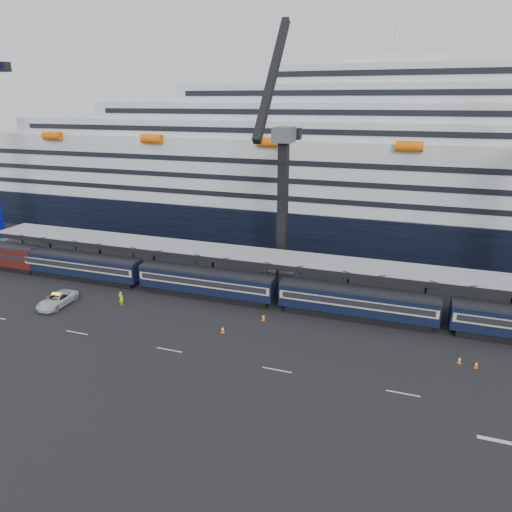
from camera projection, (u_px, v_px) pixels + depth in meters
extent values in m
plane|color=black|center=(426.00, 374.00, 44.61)|extent=(260.00, 260.00, 0.00)
cube|color=beige|center=(77.00, 333.00, 52.50)|extent=(3.00, 0.15, 0.02)
cube|color=beige|center=(169.00, 350.00, 48.88)|extent=(3.00, 0.15, 0.02)
cube|color=beige|center=(277.00, 370.00, 45.25)|extent=(3.00, 0.15, 0.02)
cube|color=beige|center=(403.00, 393.00, 41.63)|extent=(3.00, 0.15, 0.02)
cube|color=beige|center=(494.00, 440.00, 35.92)|extent=(2.50, 0.40, 0.02)
cube|color=black|center=(84.00, 277.00, 67.93)|extent=(17.48, 2.40, 0.90)
cube|color=black|center=(83.00, 265.00, 67.35)|extent=(19.00, 2.80, 2.70)
cube|color=tan|center=(82.00, 263.00, 67.25)|extent=(18.62, 2.92, 1.05)
cube|color=black|center=(82.00, 263.00, 67.23)|extent=(17.86, 2.98, 0.70)
cube|color=black|center=(81.00, 256.00, 66.86)|extent=(19.00, 2.50, 0.35)
cube|color=black|center=(207.00, 294.00, 61.89)|extent=(17.48, 2.40, 0.90)
cube|color=black|center=(206.00, 282.00, 61.30)|extent=(19.00, 2.80, 2.70)
cube|color=tan|center=(206.00, 280.00, 61.21)|extent=(18.62, 2.92, 1.05)
cube|color=black|center=(206.00, 279.00, 61.19)|extent=(17.86, 2.98, 0.70)
cube|color=black|center=(206.00, 271.00, 60.82)|extent=(19.00, 2.50, 0.35)
cube|color=black|center=(356.00, 315.00, 55.84)|extent=(17.48, 2.40, 0.90)
cube|color=black|center=(357.00, 301.00, 55.26)|extent=(19.00, 2.80, 2.70)
cube|color=tan|center=(357.00, 299.00, 55.16)|extent=(18.62, 2.92, 1.05)
cube|color=black|center=(357.00, 299.00, 55.15)|extent=(17.86, 2.98, 0.70)
cube|color=black|center=(358.00, 290.00, 54.77)|extent=(19.00, 2.50, 0.35)
cube|color=black|center=(1.00, 265.00, 72.77)|extent=(14.00, 2.50, 0.90)
cube|color=gray|center=(429.00, 274.00, 55.41)|extent=(130.00, 6.00, 0.25)
cube|color=black|center=(430.00, 285.00, 52.82)|extent=(130.00, 0.25, 0.70)
cube|color=black|center=(428.00, 268.00, 58.19)|extent=(130.00, 0.25, 0.70)
cube|color=black|center=(24.00, 252.00, 71.90)|extent=(0.25, 0.25, 5.40)
cube|color=black|center=(50.00, 242.00, 76.92)|extent=(0.25, 0.25, 5.40)
cube|color=black|center=(76.00, 258.00, 68.88)|extent=(0.25, 0.25, 5.40)
cube|color=black|center=(100.00, 248.00, 73.90)|extent=(0.25, 0.25, 5.40)
cube|color=black|center=(134.00, 266.00, 65.86)|extent=(0.25, 0.25, 5.40)
cube|color=black|center=(154.00, 254.00, 70.88)|extent=(0.25, 0.25, 5.40)
cube|color=black|center=(196.00, 274.00, 62.84)|extent=(0.25, 0.25, 5.40)
cube|color=black|center=(213.00, 261.00, 67.86)|extent=(0.25, 0.25, 5.40)
cube|color=black|center=(265.00, 283.00, 59.82)|extent=(0.25, 0.25, 5.40)
cube|color=black|center=(277.00, 268.00, 64.84)|extent=(0.25, 0.25, 5.40)
cube|color=black|center=(342.00, 292.00, 56.79)|extent=(0.25, 0.25, 5.40)
cube|color=black|center=(348.00, 277.00, 61.81)|extent=(0.25, 0.25, 5.40)
cube|color=black|center=(427.00, 303.00, 53.77)|extent=(0.25, 0.25, 5.40)
cube|color=black|center=(426.00, 286.00, 58.79)|extent=(0.25, 0.25, 5.40)
cube|color=black|center=(424.00, 224.00, 84.71)|extent=(200.00, 28.00, 7.00)
cube|color=silver|center=(431.00, 173.00, 81.63)|extent=(190.00, 26.88, 12.00)
cube|color=silver|center=(436.00, 130.00, 79.19)|extent=(160.00, 24.64, 3.00)
cube|color=black|center=(439.00, 135.00, 68.11)|extent=(153.60, 0.12, 0.90)
cube|color=silver|center=(438.00, 112.00, 78.22)|extent=(124.00, 21.84, 3.00)
cube|color=black|center=(441.00, 113.00, 68.39)|extent=(119.04, 0.12, 0.90)
cube|color=silver|center=(440.00, 93.00, 77.25)|extent=(90.00, 19.04, 3.00)
cube|color=black|center=(443.00, 92.00, 68.67)|extent=(86.40, 0.12, 0.90)
cube|color=silver|center=(443.00, 74.00, 76.27)|extent=(56.00, 16.24, 3.00)
cube|color=black|center=(445.00, 71.00, 68.95)|extent=(53.76, 0.12, 0.90)
cube|color=silver|center=(395.00, 59.00, 77.88)|extent=(16.00, 12.00, 2.50)
cylinder|color=#F26207|center=(52.00, 136.00, 88.31)|extent=(4.00, 1.60, 1.60)
cylinder|color=#F26207|center=(152.00, 139.00, 81.66)|extent=(4.00, 1.60, 1.60)
cylinder|color=#F26207|center=(269.00, 142.00, 75.02)|extent=(4.00, 1.60, 1.60)
cylinder|color=#F26207|center=(409.00, 146.00, 68.37)|extent=(4.00, 1.60, 1.60)
cube|color=#474A4E|center=(2.00, 243.00, 82.18)|extent=(4.50, 4.50, 2.00)
cube|color=black|center=(3.00, 67.00, 78.53)|extent=(2.20, 1.60, 1.60)
cube|color=#474A4E|center=(281.00, 274.00, 67.36)|extent=(4.50, 4.50, 2.00)
cube|color=black|center=(283.00, 208.00, 64.12)|extent=(1.30, 1.30, 18.00)
cube|color=#474A4E|center=(284.00, 135.00, 60.87)|extent=(2.60, 3.20, 2.00)
cube|color=black|center=(272.00, 77.00, 53.45)|extent=(0.90, 12.26, 14.37)
cube|color=black|center=(289.00, 133.00, 63.13)|extent=(0.90, 5.04, 0.90)
cube|color=black|center=(293.00, 134.00, 65.45)|extent=(2.20, 1.60, 1.60)
imported|color=silver|center=(57.00, 300.00, 59.15)|extent=(2.82, 5.91, 1.63)
imported|color=#DFE80C|center=(121.00, 299.00, 59.17)|extent=(0.74, 0.52, 1.94)
cube|color=#F26207|center=(52.00, 297.00, 61.85)|extent=(0.35, 0.35, 0.04)
cone|color=#F26207|center=(52.00, 295.00, 61.74)|extent=(0.30, 0.30, 0.66)
cylinder|color=white|center=(52.00, 295.00, 61.74)|extent=(0.25, 0.25, 0.11)
cube|color=#F26207|center=(223.00, 332.00, 52.55)|extent=(0.43, 0.43, 0.05)
cone|color=#F26207|center=(223.00, 329.00, 52.41)|extent=(0.36, 0.36, 0.82)
cylinder|color=white|center=(223.00, 329.00, 52.41)|extent=(0.31, 0.31, 0.14)
cube|color=#F26207|center=(263.00, 320.00, 55.49)|extent=(0.43, 0.43, 0.05)
cone|color=#F26207|center=(263.00, 317.00, 55.35)|extent=(0.37, 0.37, 0.82)
cylinder|color=white|center=(263.00, 317.00, 55.35)|extent=(0.31, 0.31, 0.14)
cube|color=#F26207|center=(476.00, 368.00, 45.63)|extent=(0.36, 0.36, 0.04)
cone|color=#F26207|center=(476.00, 364.00, 45.51)|extent=(0.30, 0.30, 0.69)
cylinder|color=white|center=(476.00, 364.00, 45.51)|extent=(0.26, 0.26, 0.11)
cube|color=#F26207|center=(459.00, 363.00, 46.46)|extent=(0.39, 0.39, 0.04)
cone|color=#F26207|center=(460.00, 359.00, 46.33)|extent=(0.33, 0.33, 0.73)
cylinder|color=white|center=(460.00, 359.00, 46.33)|extent=(0.28, 0.28, 0.12)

